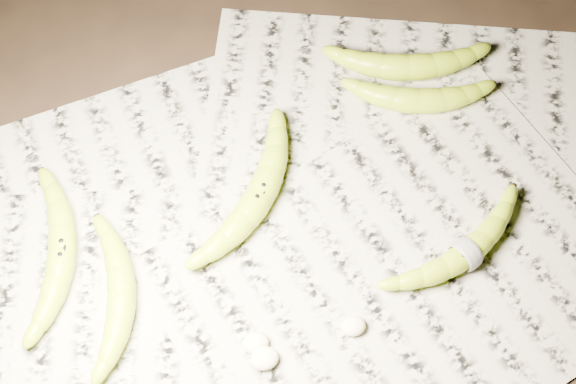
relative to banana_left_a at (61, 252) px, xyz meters
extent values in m
plane|color=black|center=(0.26, -0.04, -0.03)|extent=(3.00, 3.00, 0.00)
cube|color=#A5A28D|center=(0.27, -0.05, -0.02)|extent=(0.90, 0.70, 0.01)
torus|color=white|center=(0.47, -0.12, 0.00)|extent=(0.02, 0.04, 0.04)
ellipsoid|color=beige|center=(0.20, -0.16, -0.01)|extent=(0.03, 0.03, 0.02)
ellipsoid|color=beige|center=(0.21, -0.19, -0.01)|extent=(0.03, 0.03, 0.02)
ellipsoid|color=beige|center=(0.32, -0.17, -0.01)|extent=(0.03, 0.02, 0.02)
camera|label=1|loc=(0.17, -0.43, 0.89)|focal=50.00mm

